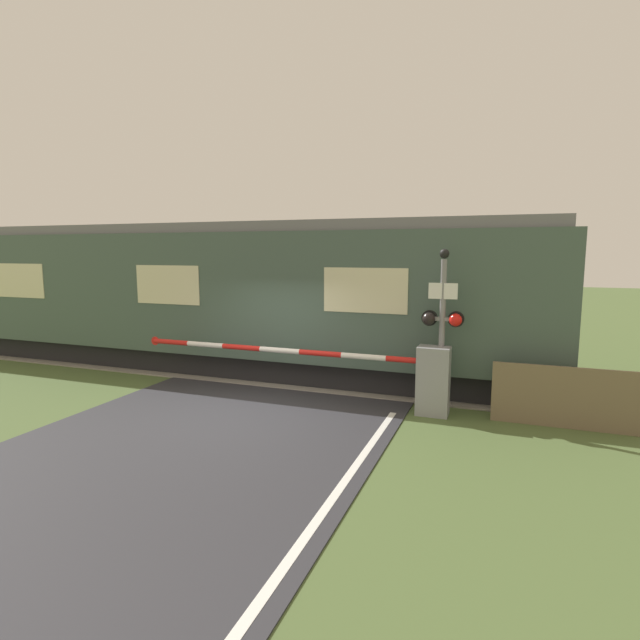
% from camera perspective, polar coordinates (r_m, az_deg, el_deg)
% --- Properties ---
extents(ground_plane, '(80.00, 80.00, 0.00)m').
position_cam_1_polar(ground_plane, '(9.84, -8.75, -10.53)').
color(ground_plane, '#4C6033').
extents(track_bed, '(36.00, 3.20, 0.13)m').
position_cam_1_polar(track_bed, '(12.77, -1.29, -6.02)').
color(track_bed, gray).
rests_on(track_bed, ground_plane).
extents(train, '(17.95, 3.03, 3.77)m').
position_cam_1_polar(train, '(13.88, -13.19, 2.88)').
color(train, black).
rests_on(train, ground_plane).
extents(crossing_barrier, '(6.79, 0.44, 1.31)m').
position_cam_1_polar(crossing_barrier, '(9.82, 9.40, -6.17)').
color(crossing_barrier, gray).
rests_on(crossing_barrier, ground_plane).
extents(signal_post, '(0.79, 0.26, 3.13)m').
position_cam_1_polar(signal_post, '(9.65, 13.79, -0.13)').
color(signal_post, gray).
rests_on(signal_post, ground_plane).
extents(roadside_fence, '(2.50, 0.06, 1.10)m').
position_cam_1_polar(roadside_fence, '(9.81, 26.39, -7.97)').
color(roadside_fence, '#726047').
rests_on(roadside_fence, ground_plane).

